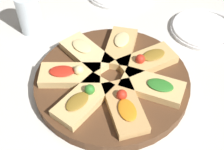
{
  "coord_description": "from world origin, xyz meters",
  "views": [
    {
      "loc": [
        0.31,
        -0.38,
        0.56
      ],
      "look_at": [
        0.0,
        0.0,
        0.04
      ],
      "focal_mm": 50.0,
      "sensor_mm": 36.0,
      "label": 1
    }
  ],
  "objects": [
    {
      "name": "ground_plane",
      "position": [
        0.0,
        0.0,
        0.0
      ],
      "size": [
        3.0,
        3.0,
        0.0
      ],
      "primitive_type": "plane",
      "color": "silver"
    },
    {
      "name": "serving_board",
      "position": [
        0.0,
        0.0,
        0.01
      ],
      "size": [
        0.36,
        0.36,
        0.03
      ],
      "primitive_type": "cylinder",
      "color": "#51331E",
      "rests_on": "ground_plane"
    },
    {
      "name": "focaccia_slice_0",
      "position": [
        -0.04,
        0.09,
        0.04
      ],
      "size": [
        0.12,
        0.15,
        0.03
      ],
      "color": "tan",
      "rests_on": "serving_board"
    },
    {
      "name": "focaccia_slice_1",
      "position": [
        -0.1,
        0.02,
        0.04
      ],
      "size": [
        0.15,
        0.09,
        0.03
      ],
      "color": "#E5C689",
      "rests_on": "serving_board"
    },
    {
      "name": "focaccia_slice_2",
      "position": [
        -0.07,
        -0.06,
        0.04
      ],
      "size": [
        0.15,
        0.14,
        0.04
      ],
      "color": "#DBB775",
      "rests_on": "serving_board"
    },
    {
      "name": "focaccia_slice_3",
      "position": [
        0.0,
        -0.1,
        0.04
      ],
      "size": [
        0.07,
        0.14,
        0.04
      ],
      "color": "#DBB775",
      "rests_on": "serving_board"
    },
    {
      "name": "focaccia_slice_4",
      "position": [
        0.08,
        -0.05,
        0.04
      ],
      "size": [
        0.15,
        0.13,
        0.04
      ],
      "color": "tan",
      "rests_on": "serving_board"
    },
    {
      "name": "focaccia_slice_5",
      "position": [
        0.09,
        0.03,
        0.04
      ],
      "size": [
        0.15,
        0.11,
        0.03
      ],
      "color": "#DBB775",
      "rests_on": "serving_board"
    },
    {
      "name": "focaccia_slice_6",
      "position": [
        0.04,
        0.09,
        0.04
      ],
      "size": [
        0.11,
        0.15,
        0.04
      ],
      "color": "tan",
      "rests_on": "serving_board"
    },
    {
      "name": "plate_right",
      "position": [
        0.07,
        0.32,
        0.01
      ],
      "size": [
        0.19,
        0.19,
        0.02
      ],
      "color": "white",
      "rests_on": "ground_plane"
    },
    {
      "name": "water_glass",
      "position": [
        -0.31,
        0.02,
        0.05
      ],
      "size": [
        0.06,
        0.06,
        0.11
      ],
      "primitive_type": "cylinder",
      "color": "silver",
      "rests_on": "ground_plane"
    }
  ]
}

